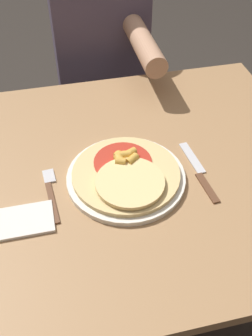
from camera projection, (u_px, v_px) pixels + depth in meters
The scene contains 8 objects.
ground_plane at pixel (119, 307), 1.53m from camera, with size 8.00×8.00×0.00m, color #2D2823.
dining_table at pixel (116, 201), 1.08m from camera, with size 1.08×0.86×0.75m.
plate at pixel (126, 177), 0.97m from camera, with size 0.29×0.29×0.01m.
pizza at pixel (127, 174), 0.96m from camera, with size 0.27×0.27×0.04m.
fork at pixel (51, 191), 0.95m from camera, with size 0.03×0.18×0.00m.
knife at pixel (199, 172), 0.99m from camera, with size 0.03×0.22×0.00m.
napkin at pixel (25, 220), 0.88m from camera, with size 0.13×0.09×0.01m.
person_diner at pixel (101, 60), 1.53m from camera, with size 0.34×0.52×1.18m.
Camera 1 is at (-0.13, -0.70, 1.46)m, focal length 42.00 mm.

